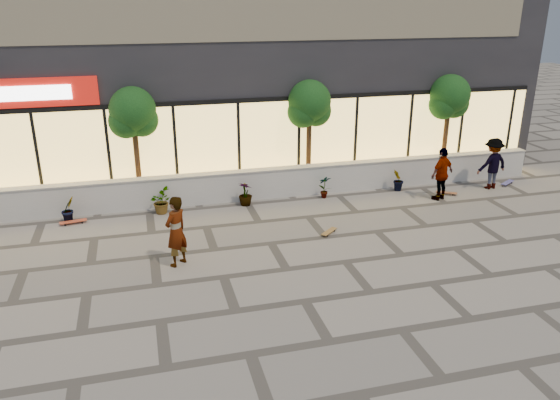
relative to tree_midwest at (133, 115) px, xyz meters
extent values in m
plane|color=gray|center=(3.50, -7.70, -2.99)|extent=(80.00, 80.00, 0.00)
cube|color=silver|center=(3.50, -0.70, -2.49)|extent=(22.00, 0.35, 1.00)
cube|color=#B2AFA8|center=(3.50, -0.70, -1.97)|extent=(22.00, 0.42, 0.04)
cube|color=#25252A|center=(3.50, 4.80, 1.26)|extent=(24.00, 9.00, 8.50)
cube|color=#FFD066|center=(3.50, 0.28, -1.29)|extent=(23.04, 0.05, 3.00)
cube|color=black|center=(3.50, 0.25, 0.26)|extent=(23.04, 0.08, 0.15)
cube|color=#B4140C|center=(-3.50, 0.23, 0.81)|extent=(5.00, 0.10, 0.90)
cube|color=white|center=(-3.50, 0.16, 0.81)|extent=(3.40, 0.06, 0.45)
cube|color=brown|center=(3.50, 0.28, 3.01)|extent=(21.60, 0.05, 1.60)
imported|color=#123B16|center=(-2.20, -1.25, -2.58)|extent=(0.57, 0.57, 0.81)
imported|color=#123B16|center=(0.60, -1.25, -2.58)|extent=(0.68, 0.77, 0.81)
imported|color=#123B16|center=(3.40, -1.25, -2.58)|extent=(0.64, 0.64, 0.81)
imported|color=#123B16|center=(6.20, -1.25, -2.58)|extent=(0.46, 0.35, 0.81)
imported|color=#123B16|center=(9.00, -1.25, -2.58)|extent=(0.55, 0.57, 0.81)
cylinder|color=#482B19|center=(0.00, 0.00, -1.37)|extent=(0.18, 0.18, 3.24)
sphere|color=#123B16|center=(0.00, 0.00, 0.18)|extent=(1.50, 1.50, 1.50)
sphere|color=#123B16|center=(-0.25, -0.05, -0.18)|extent=(1.10, 1.10, 1.10)
sphere|color=#123B16|center=(0.25, 0.05, -0.18)|extent=(1.10, 1.10, 1.10)
cylinder|color=#482B19|center=(6.00, 0.00, -1.37)|extent=(0.18, 0.18, 3.24)
sphere|color=#123B16|center=(6.00, 0.00, 0.18)|extent=(1.50, 1.50, 1.50)
sphere|color=#123B16|center=(5.75, -0.05, -0.18)|extent=(1.10, 1.10, 1.10)
sphere|color=#123B16|center=(6.25, 0.05, -0.18)|extent=(1.10, 1.10, 1.10)
cylinder|color=#482B19|center=(11.50, 0.00, -1.37)|extent=(0.18, 0.18, 3.24)
sphere|color=#123B16|center=(11.50, 0.00, 0.18)|extent=(1.50, 1.50, 1.50)
sphere|color=#123B16|center=(11.25, -0.05, -0.18)|extent=(1.10, 1.10, 1.10)
sphere|color=#123B16|center=(11.75, 0.05, -0.18)|extent=(1.10, 1.10, 1.10)
imported|color=white|center=(0.83, -5.08, -2.04)|extent=(0.82, 0.80, 1.89)
imported|color=silver|center=(10.02, -2.41, -2.07)|extent=(1.17, 0.84, 1.84)
imported|color=maroon|center=(12.40, -1.81, -2.05)|extent=(1.29, 0.85, 1.87)
cube|color=brown|center=(5.32, -4.22, -2.91)|extent=(0.64, 0.60, 0.02)
cylinder|color=black|center=(5.44, -4.03, -2.96)|extent=(0.06, 0.05, 0.05)
cylinder|color=black|center=(5.53, -4.12, -2.96)|extent=(0.06, 0.05, 0.05)
cylinder|color=black|center=(5.12, -4.31, -2.96)|extent=(0.06, 0.05, 0.05)
cylinder|color=black|center=(5.21, -4.41, -2.96)|extent=(0.06, 0.05, 0.05)
cube|color=#DE4B29|center=(-2.07, -1.50, -2.90)|extent=(0.82, 0.34, 0.02)
cylinder|color=black|center=(-1.84, -1.39, -2.96)|extent=(0.06, 0.04, 0.06)
cylinder|color=black|center=(-1.82, -1.53, -2.96)|extent=(0.06, 0.04, 0.06)
cylinder|color=black|center=(-2.33, -1.47, -2.96)|extent=(0.06, 0.04, 0.06)
cylinder|color=black|center=(-2.30, -1.61, -2.96)|extent=(0.06, 0.04, 0.06)
cube|color=brown|center=(10.50, -2.05, -2.91)|extent=(0.72, 0.53, 0.02)
cylinder|color=black|center=(10.73, -2.11, -2.96)|extent=(0.06, 0.05, 0.05)
cylinder|color=black|center=(10.66, -2.22, -2.96)|extent=(0.06, 0.05, 0.05)
cylinder|color=black|center=(10.34, -1.88, -2.96)|extent=(0.06, 0.05, 0.05)
cylinder|color=black|center=(10.27, -1.99, -2.96)|extent=(0.06, 0.05, 0.05)
cube|color=#514D8E|center=(13.30, -1.65, -2.90)|extent=(0.77, 0.57, 0.02)
cylinder|color=black|center=(13.47, -1.46, -2.96)|extent=(0.06, 0.05, 0.06)
cylinder|color=black|center=(13.54, -1.58, -2.96)|extent=(0.06, 0.05, 0.06)
cylinder|color=black|center=(13.06, -1.71, -2.96)|extent=(0.06, 0.05, 0.06)
cylinder|color=black|center=(13.13, -1.83, -2.96)|extent=(0.06, 0.05, 0.06)
camera|label=1|loc=(0.14, -18.15, 3.59)|focal=35.00mm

